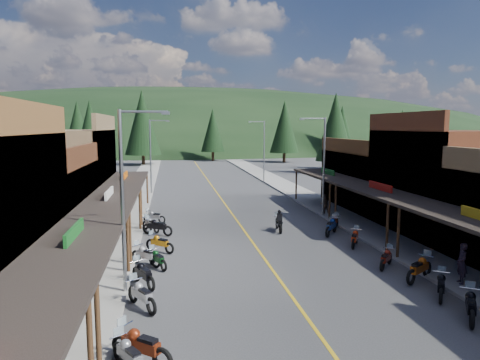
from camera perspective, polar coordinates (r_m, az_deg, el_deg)
name	(u,v)px	position (r m, az deg, el deg)	size (l,w,h in m)	color
ground	(257,248)	(26.07, 2.26, -9.08)	(220.00, 220.00, 0.00)	#38383A
centerline	(219,196)	(45.39, -2.82, -2.08)	(0.15, 90.00, 0.01)	gold
sidewalk_west	(135,197)	(45.24, -13.85, -2.22)	(3.40, 94.00, 0.15)	gray
sidewalk_east	(298,193)	(47.15, 7.74, -1.70)	(3.40, 94.00, 0.15)	gray
shop_west_2	(20,209)	(28.02, -27.30, -3.42)	(10.90, 9.00, 6.20)	#3F2111
shop_west_3	(60,174)	(37.05, -22.91, 0.76)	(10.90, 10.20, 8.20)	brown
shop_east_2	(450,182)	(32.51, 26.18, -0.24)	(10.90, 9.00, 8.20)	#562B19
shop_east_3	(381,179)	(40.74, 18.24, 0.10)	(10.90, 10.20, 6.20)	#4C2D16
streetlight_0	(126,193)	(18.82, -15.00, -1.73)	(2.16, 0.18, 8.00)	gray
streetlight_1	(152,153)	(46.63, -11.68, 3.54)	(2.16, 0.18, 8.00)	gray
streetlight_2	(322,162)	(34.78, 10.91, 2.37)	(2.16, 0.18, 8.00)	gray
streetlight_3	(263,148)	(55.89, 3.08, 4.25)	(2.16, 0.18, 8.00)	gray
ridge_hill	(183,146)	(159.76, -7.55, 4.49)	(310.00, 140.00, 60.00)	black
pine_1	(78,127)	(96.39, -20.83, 6.67)	(5.88, 5.88, 12.50)	black
pine_2	(142,123)	(82.66, -12.89, 7.47)	(6.72, 6.72, 14.00)	black
pine_3	(213,130)	(90.97, -3.66, 6.64)	(5.04, 5.04, 11.00)	black
pine_4	(285,127)	(87.60, 5.96, 7.09)	(5.88, 5.88, 12.50)	black
pine_5	(337,123)	(104.12, 12.79, 7.38)	(6.72, 6.72, 14.00)	black
pine_6	(402,130)	(102.19, 20.76, 6.25)	(5.04, 5.04, 11.00)	black
pine_7	(45,127)	(104.06, -24.52, 6.50)	(5.88, 5.88, 12.50)	black
pine_8	(48,136)	(66.71, -24.17, 5.41)	(4.48, 4.48, 10.00)	black
pine_9	(342,132)	(75.35, 13.42, 6.28)	(4.93, 4.93, 10.80)	black
pine_10	(90,129)	(75.63, -19.33, 6.38)	(5.38, 5.38, 11.60)	black
pine_11	(335,127)	(67.35, 12.59, 6.91)	(5.82, 5.82, 12.40)	black
bike_west_2	(129,355)	(14.05, -14.54, -21.61)	(0.68, 2.04, 1.17)	gray
bike_west_3	(141,344)	(14.35, -13.07, -20.53)	(0.77, 2.32, 1.33)	maroon
bike_west_4	(142,294)	(18.14, -12.99, -14.58)	(0.73, 2.20, 1.26)	#9E9EA4
bike_west_5	(143,273)	(20.47, -12.78, -12.02)	(0.73, 2.19, 1.25)	black
bike_west_6	(157,258)	(22.82, -10.95, -10.18)	(0.63, 1.89, 1.08)	#0A3614
bike_west_7	(146,254)	(23.38, -12.48, -9.63)	(0.70, 2.11, 1.21)	#ADADB3
bike_west_8	(160,242)	(25.56, -10.65, -8.16)	(0.69, 2.06, 1.17)	#B8710D
bike_west_9	(157,226)	(29.41, -10.97, -6.04)	(0.75, 2.24, 1.28)	black
bike_west_10	(151,223)	(30.53, -11.82, -5.70)	(0.67, 2.01, 1.15)	#9E9FA4
bike_west_11	(154,216)	(33.17, -11.36, -4.73)	(0.62, 1.87, 1.07)	gray
bike_east_3	(471,304)	(18.89, 28.41, -14.39)	(0.73, 2.20, 1.25)	black
bike_east_4	(441,285)	(20.64, 25.24, -12.51)	(0.68, 2.04, 1.17)	black
bike_east_5	(420,267)	(22.31, 22.82, -10.69)	(0.77, 2.32, 1.33)	#9A420B
bike_east_6	(386,257)	(23.71, 18.91, -9.75)	(0.64, 1.92, 1.10)	maroon
bike_east_7	(355,237)	(27.18, 15.07, -7.38)	(0.67, 2.02, 1.16)	red
bike_east_8	(331,226)	(29.65, 12.07, -5.95)	(0.75, 2.25, 1.29)	navy
bike_east_9	(334,221)	(31.35, 12.39, -5.41)	(0.65, 1.95, 1.11)	#A7380B
rider_on_bike	(279,222)	(30.06, 5.20, -5.66)	(0.87, 2.13, 1.59)	black
pedestrian_east_a	(462,263)	(22.26, 27.48, -9.82)	(0.69, 0.45, 1.89)	#251C2A
pedestrian_east_b	(325,204)	(36.00, 11.22, -3.14)	(0.77, 0.44, 1.58)	brown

